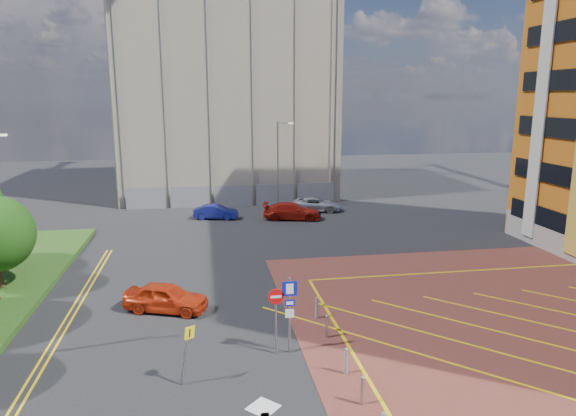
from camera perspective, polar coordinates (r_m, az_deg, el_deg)
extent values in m
plane|color=black|center=(20.70, -0.78, -17.11)|extent=(140.00, 140.00, 0.00)
cube|color=silver|center=(31.73, -29.20, 7.09)|extent=(0.50, 0.15, 0.12)
cylinder|color=#9EA0A8|center=(46.74, -1.14, 4.68)|extent=(0.16, 0.16, 8.00)
cylinder|color=#9EA0A8|center=(46.48, -0.42, 9.44)|extent=(1.20, 0.10, 0.10)
cube|color=silver|center=(46.57, 0.32, 9.41)|extent=(0.50, 0.15, 0.12)
cylinder|color=#9EA0A8|center=(20.94, 0.17, -11.86)|extent=(0.10, 0.10, 3.20)
cube|color=#0913A6|center=(20.47, 0.19, -8.95)|extent=(0.60, 0.04, 0.60)
cube|color=white|center=(20.44, 0.20, -8.98)|extent=(0.30, 0.02, 0.42)
cube|color=#0913A6|center=(20.69, 0.18, -10.50)|extent=(0.40, 0.04, 0.25)
cube|color=white|center=(20.67, 0.20, -10.53)|extent=(0.28, 0.02, 0.14)
cube|color=white|center=(20.87, 0.18, -11.64)|extent=(0.35, 0.04, 0.35)
cylinder|color=#9EA0A8|center=(20.96, -1.35, -12.58)|extent=(0.08, 0.08, 2.70)
cylinder|color=red|center=(20.50, -1.35, -9.82)|extent=(0.64, 0.04, 0.64)
cube|color=white|center=(20.48, -1.34, -9.85)|extent=(0.44, 0.02, 0.10)
cylinder|color=#9EA0A8|center=(19.39, -11.44, -15.84)|extent=(0.44, 0.08, 2.18)
cube|color=yellow|center=(18.95, -10.88, -13.46)|extent=(0.39, 0.39, 0.52)
cylinder|color=#9EA0A8|center=(18.41, 8.27, -19.61)|extent=(0.14, 0.14, 0.90)
cylinder|color=black|center=(20.06, 6.47, -16.69)|extent=(0.14, 0.14, 0.90)
cylinder|color=#9EA0A8|center=(22.64, 4.35, -13.11)|extent=(0.14, 0.14, 0.90)
cylinder|color=black|center=(24.41, 3.21, -11.14)|extent=(0.14, 0.14, 0.90)
cube|color=#AA9E8B|center=(57.91, -6.97, 13.00)|extent=(21.20, 19.20, 22.00)
cube|color=#FAA016|center=(60.42, -5.22, 18.70)|extent=(0.90, 0.90, 34.00)
cube|color=gray|center=(48.85, -4.95, 1.40)|extent=(21.60, 0.06, 2.00)
imported|color=red|center=(25.80, -13.41, -9.62)|extent=(4.36, 2.92, 1.38)
imported|color=navy|center=(43.92, -8.00, -0.43)|extent=(3.88, 2.05, 1.22)
imported|color=#9E170D|center=(43.32, 0.47, -0.35)|extent=(5.19, 3.00, 1.41)
imported|color=silver|center=(46.54, 3.06, 0.42)|extent=(4.87, 2.97, 1.26)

